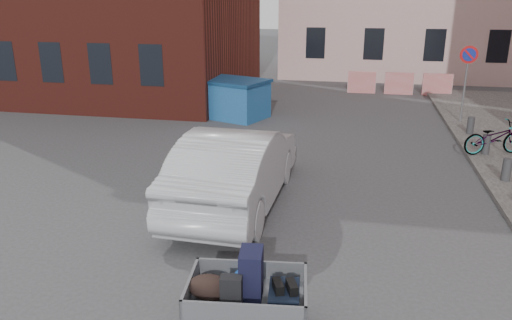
% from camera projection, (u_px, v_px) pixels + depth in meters
% --- Properties ---
extents(ground, '(120.00, 120.00, 0.00)m').
position_uv_depth(ground, '(232.00, 223.00, 10.17)').
color(ground, '#38383A').
rests_on(ground, ground).
extents(far_building, '(6.00, 6.00, 8.00)m').
position_uv_depth(far_building, '(21.00, 1.00, 33.19)').
color(far_building, maroon).
rests_on(far_building, ground).
extents(no_parking_sign, '(0.60, 0.09, 2.65)m').
position_uv_depth(no_parking_sign, '(467.00, 68.00, 17.20)').
color(no_parking_sign, gray).
rests_on(no_parking_sign, sidewalk).
extents(bollards, '(0.22, 9.02, 0.55)m').
position_uv_depth(bollards, '(507.00, 170.00, 12.05)').
color(bollards, '#3A3A3D').
rests_on(bollards, sidewalk).
extents(barriers, '(4.70, 0.18, 1.00)m').
position_uv_depth(barriers, '(399.00, 84.00, 23.15)').
color(barriers, red).
rests_on(barriers, ground).
extents(trailer, '(1.72, 1.88, 1.20)m').
position_uv_depth(trailer, '(246.00, 292.00, 6.72)').
color(trailer, black).
rests_on(trailer, ground).
extents(dumpster, '(3.83, 2.87, 1.44)m').
position_uv_depth(dumpster, '(222.00, 97.00, 18.94)').
color(dumpster, '#215EA1').
rests_on(dumpster, ground).
extents(silver_car, '(1.96, 5.27, 1.72)m').
position_uv_depth(silver_car, '(236.00, 167.00, 10.85)').
color(silver_car, '#B2B4BA').
rests_on(silver_car, ground).
extents(bicycle, '(1.91, 1.22, 0.95)m').
position_uv_depth(bicycle, '(494.00, 138.00, 14.03)').
color(bicycle, black).
rests_on(bicycle, sidewalk).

